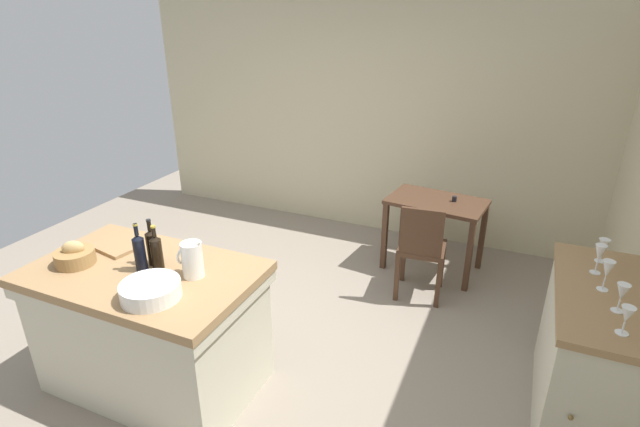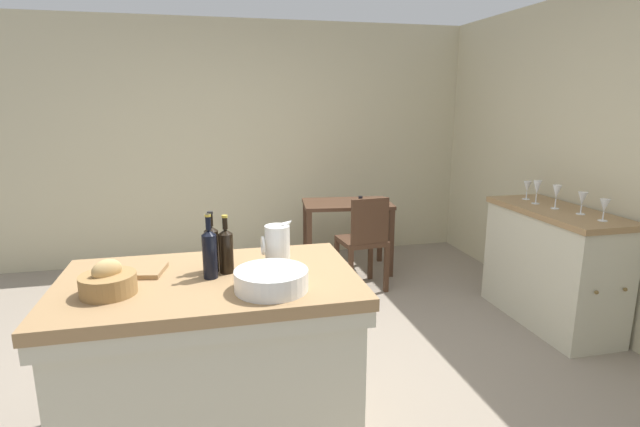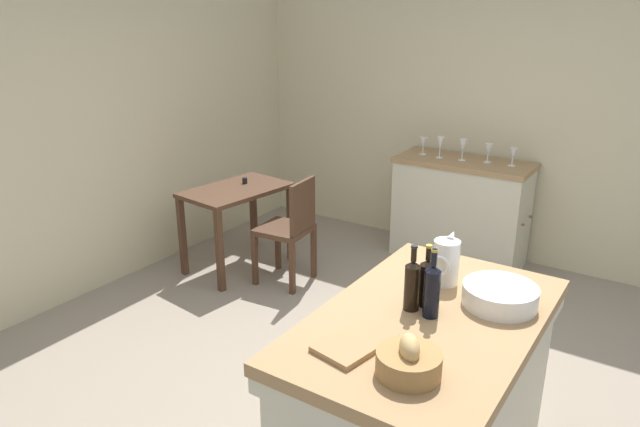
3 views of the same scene
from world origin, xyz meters
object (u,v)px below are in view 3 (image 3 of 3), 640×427
wooden_chair (290,227)px  pitcher (446,262)px  wine_glass_far_left (513,154)px  wine_glass_far_right (423,143)px  writing_desk (237,201)px  island_table (423,395)px  wine_bottle_green (432,290)px  wine_glass_left (488,149)px  side_cabinet (460,210)px  wine_glass_middle (463,146)px  wine_glass_right (440,143)px  wine_bottle_dark (427,281)px  bread_basket (409,361)px  wash_bowl (500,296)px  cutting_board (354,343)px  wine_bottle_amber (412,284)px

wooden_chair → pitcher: 2.11m
wine_glass_far_left → wine_glass_far_right: bearing=92.7°
writing_desk → wooden_chair: wooden_chair is taller
island_table → wine_bottle_green: size_ratio=4.52×
wine_bottle_green → wine_glass_left: size_ratio=1.95×
side_cabinet → wine_glass_far_right: bearing=90.2°
wooden_chair → wine_glass_middle: size_ratio=4.85×
writing_desk → wine_glass_right: size_ratio=5.06×
pitcher → wine_bottle_green: 0.35m
wine_bottle_dark → wine_glass_middle: bearing=17.2°
bread_basket → wash_bowl: bearing=-9.1°
side_cabinet → bread_basket: size_ratio=4.82×
wooden_chair → wine_glass_left: wine_glass_left is taller
side_cabinet → writing_desk: side_cabinet is taller
wine_bottle_dark → wine_glass_right: 2.72m
side_cabinet → cutting_board: (-3.05, -0.67, 0.44)m
wine_glass_right → wine_bottle_amber: bearing=-160.0°
writing_desk → wine_glass_far_left: 2.38m
wine_glass_far_right → bread_basket: bearing=-156.8°
island_table → side_cabinet: side_cabinet is taller
island_table → wine_glass_left: wine_glass_left is taller
wooden_chair → wine_bottle_dark: bearing=-127.0°
writing_desk → wash_bowl: 2.87m
wash_bowl → wine_glass_far_left: 2.51m
pitcher → bread_basket: size_ratio=1.09×
wooden_chair → pitcher: bearing=-121.3°
wine_bottle_amber → wine_glass_far_left: bearing=7.0°
wine_glass_far_right → island_table: bearing=-155.4°
wine_glass_far_right → cutting_board: bearing=-160.7°
wine_bottle_green → wine_glass_left: bearing=13.4°
wine_glass_far_right → side_cabinet: bearing=-89.8°
side_cabinet → wine_glass_far_right: wine_glass_far_right is taller
wine_bottle_green → wine_glass_right: wine_bottle_green is taller
wine_glass_far_left → pitcher: bearing=-171.4°
writing_desk → wine_glass_far_left: wine_glass_far_left is taller
wine_bottle_green → wine_glass_left: wine_bottle_green is taller
pitcher → wine_bottle_amber: size_ratio=0.86×
writing_desk → wine_bottle_green: size_ratio=2.97×
wine_bottle_amber → wine_glass_left: (2.68, 0.54, 0.02)m
bread_basket → wine_glass_far_left: 3.19m
wine_bottle_amber → wine_glass_far_right: size_ratio=2.01×
side_cabinet → wine_bottle_green: bearing=-162.6°
wash_bowl → bread_basket: 0.73m
wine_bottle_green → bread_basket: bearing=-166.6°
wine_glass_far_left → wine_glass_right: bearing=97.1°
wine_bottle_amber → wine_glass_far_right: wine_bottle_amber is taller
wine_bottle_green → wine_bottle_amber: bearing=83.5°
wine_glass_middle → wine_glass_far_right: wine_glass_middle is taller
wash_bowl → wine_bottle_green: wine_bottle_green is taller
wooden_chair → wine_glass_left: size_ratio=5.49×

